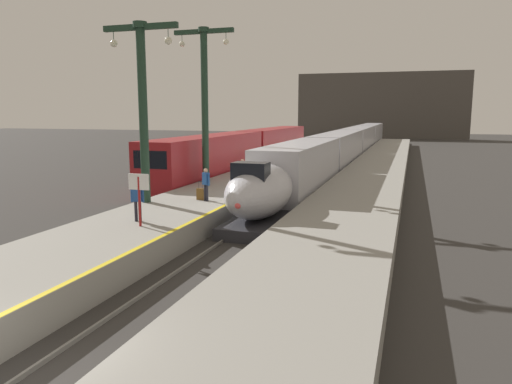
# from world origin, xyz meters

# --- Properties ---
(platform_left) EXTENTS (4.80, 110.00, 1.05)m
(platform_left) POSITION_xyz_m (-4.05, 24.75, 0.53)
(platform_left) COLOR gray
(platform_left) RESTS_ON ground
(platform_right) EXTENTS (4.80, 110.00, 1.05)m
(platform_right) POSITION_xyz_m (4.05, 24.75, 0.53)
(platform_right) COLOR gray
(platform_right) RESTS_ON ground
(platform_left_safety_stripe) EXTENTS (0.20, 107.80, 0.01)m
(platform_left_safety_stripe) POSITION_xyz_m (-1.77, 24.75, 1.05)
(platform_left_safety_stripe) COLOR yellow
(platform_left_safety_stripe) RESTS_ON platform_left
(rail_main_left) EXTENTS (0.08, 110.00, 0.12)m
(rail_main_left) POSITION_xyz_m (-0.75, 27.50, 0.06)
(rail_main_left) COLOR slate
(rail_main_left) RESTS_ON ground
(rail_main_right) EXTENTS (0.08, 110.00, 0.12)m
(rail_main_right) POSITION_xyz_m (0.75, 27.50, 0.06)
(rail_main_right) COLOR slate
(rail_main_right) RESTS_ON ground
(rail_secondary_left) EXTENTS (0.08, 110.00, 0.12)m
(rail_secondary_left) POSITION_xyz_m (-8.85, 27.50, 0.06)
(rail_secondary_left) COLOR slate
(rail_secondary_left) RESTS_ON ground
(rail_secondary_right) EXTENTS (0.08, 110.00, 0.12)m
(rail_secondary_right) POSITION_xyz_m (-7.35, 27.50, 0.06)
(rail_secondary_right) COLOR slate
(rail_secondary_right) RESTS_ON ground
(highspeed_train_main) EXTENTS (2.92, 75.03, 3.60)m
(highspeed_train_main) POSITION_xyz_m (0.00, 48.61, 1.97)
(highspeed_train_main) COLOR silver
(highspeed_train_main) RESTS_ON ground
(regional_train_adjacent) EXTENTS (2.85, 36.60, 3.80)m
(regional_train_adjacent) POSITION_xyz_m (-8.10, 36.88, 2.13)
(regional_train_adjacent) COLOR maroon
(regional_train_adjacent) RESTS_ON ground
(station_column_mid) EXTENTS (4.00, 0.68, 8.83)m
(station_column_mid) POSITION_xyz_m (-5.90, 14.49, 6.38)
(station_column_mid) COLOR #1E3828
(station_column_mid) RESTS_ON platform_left
(station_column_far) EXTENTS (4.00, 0.68, 9.76)m
(station_column_far) POSITION_xyz_m (-5.90, 22.01, 6.88)
(station_column_far) COLOR #1E3828
(station_column_far) RESTS_ON platform_left
(passenger_near_edge) EXTENTS (0.50, 0.39, 1.69)m
(passenger_near_edge) POSITION_xyz_m (-3.13, 15.72, 2.04)
(passenger_near_edge) COLOR #23232D
(passenger_near_edge) RESTS_ON platform_left
(passenger_mid_platform) EXTENTS (0.56, 0.30, 1.69)m
(passenger_mid_platform) POSITION_xyz_m (-3.92, 10.48, 2.04)
(passenger_mid_platform) COLOR #23232D
(passenger_mid_platform) RESTS_ON platform_left
(passenger_far_waiting) EXTENTS (0.51, 0.38, 1.69)m
(passenger_far_waiting) POSITION_xyz_m (-2.99, 20.97, 2.04)
(passenger_far_waiting) COLOR #23232D
(passenger_far_waiting) RESTS_ON platform_left
(rolling_suitcase) EXTENTS (0.40, 0.22, 0.98)m
(rolling_suitcase) POSITION_xyz_m (-3.53, 15.93, 1.35)
(rolling_suitcase) COLOR brown
(rolling_suitcase) RESTS_ON platform_left
(departure_info_board) EXTENTS (0.90, 0.10, 2.12)m
(departure_info_board) POSITION_xyz_m (-3.37, 9.73, 2.56)
(departure_info_board) COLOR maroon
(departure_info_board) RESTS_ON platform_left
(terminus_back_wall) EXTENTS (36.00, 2.00, 14.00)m
(terminus_back_wall) POSITION_xyz_m (0.00, 102.00, 7.00)
(terminus_back_wall) COLOR #4C4742
(terminus_back_wall) RESTS_ON ground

